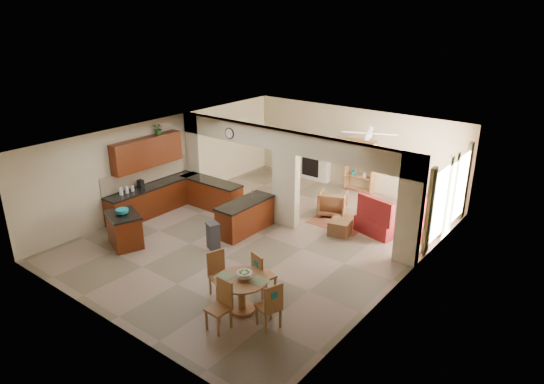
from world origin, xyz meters
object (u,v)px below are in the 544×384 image
Objects in this scene: kitchen_island at (125,230)px; dining_table at (242,289)px; sofa at (427,215)px; armchair at (333,203)px.

kitchen_island is 1.12× the size of dining_table.
sofa is at bearing 66.08° from kitchen_island.
kitchen_island is 1.47× the size of armchair.
armchair is at bearing 105.71° from sofa.
kitchen_island is 4.43m from dining_table.
kitchen_island is at bearing 132.00° from sofa.
armchair is at bearing 77.57° from kitchen_island.
armchair reaches higher than sofa.
sofa is at bearing 77.33° from dining_table.
kitchen_island is 6.12m from armchair.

